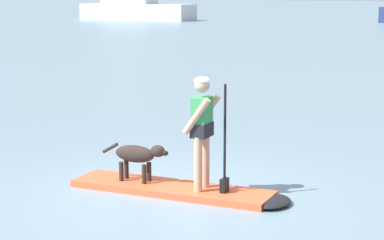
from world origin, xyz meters
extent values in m
plane|color=slate|center=(0.00, 0.00, 0.00)|extent=(400.00, 400.00, 0.00)
cube|color=#E55933|center=(0.00, 0.00, 0.05)|extent=(3.09, 1.11, 0.10)
ellipsoid|color=black|center=(1.50, -0.18, 0.05)|extent=(0.64, 0.78, 0.10)
cylinder|color=tan|center=(0.50, 0.07, 0.50)|extent=(0.12, 0.12, 0.79)
cylinder|color=tan|center=(0.46, -0.19, 0.50)|extent=(0.12, 0.12, 0.79)
cube|color=black|center=(0.48, -0.06, 0.97)|extent=(0.26, 0.38, 0.20)
cube|color=#338C4C|center=(0.48, -0.06, 1.17)|extent=(0.24, 0.36, 0.55)
sphere|color=tan|center=(0.48, -0.06, 1.61)|extent=(0.22, 0.22, 0.22)
ellipsoid|color=white|center=(0.48, -0.06, 1.67)|extent=(0.23, 0.23, 0.11)
cylinder|color=tan|center=(0.50, 0.13, 1.20)|extent=(0.43, 0.14, 0.54)
cylinder|color=tan|center=(0.46, -0.25, 1.20)|extent=(0.43, 0.14, 0.54)
cylinder|color=black|center=(0.83, -0.10, 0.87)|extent=(0.04, 0.04, 1.54)
cube|color=black|center=(0.83, -0.10, 0.20)|extent=(0.10, 0.19, 0.20)
ellipsoid|color=#2D231E|center=(-0.60, 0.07, 0.52)|extent=(0.67, 0.30, 0.26)
ellipsoid|color=#2D231E|center=(-0.22, 0.03, 0.60)|extent=(0.24, 0.18, 0.18)
ellipsoid|color=black|center=(-0.11, 0.01, 0.58)|extent=(0.13, 0.09, 0.08)
cylinder|color=#2D231E|center=(-1.02, 0.12, 0.57)|extent=(0.27, 0.08, 0.18)
cylinder|color=#2D231E|center=(-0.40, 0.13, 0.24)|extent=(0.07, 0.07, 0.29)
cylinder|color=#2D231E|center=(-0.42, -0.03, 0.24)|extent=(0.07, 0.07, 0.29)
cylinder|color=#2D231E|center=(-0.78, 0.17, 0.24)|extent=(0.07, 0.07, 0.29)
cylinder|color=#2D231E|center=(-0.80, 0.02, 0.24)|extent=(0.07, 0.07, 0.29)
cube|color=silver|center=(-23.30, 56.79, 0.79)|extent=(12.06, 5.27, 1.58)
camera|label=1|loc=(3.30, -9.46, 2.92)|focal=66.18mm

